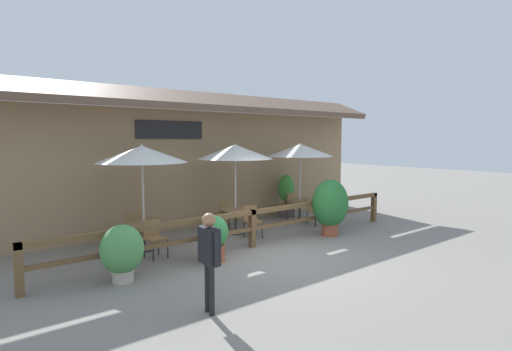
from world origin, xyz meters
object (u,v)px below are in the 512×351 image
object	(u,v)px
chair_middle_wallside	(222,213)
potted_plant_broad_leaf	(214,237)
chair_far_wallside	(288,204)
potted_plant_tall_tropical	(286,195)
patio_umbrella_near	(142,154)
chair_near_streetside	(154,236)
pedestrian	(209,249)
dining_table_far	(300,204)
patio_umbrella_far	(300,150)
chair_middle_streetside	(252,220)
chair_near_wallside	(133,226)
dining_table_near	(144,227)
patio_umbrella_middle	(235,152)
potted_plant_corner_fern	(330,205)
dining_table_middle	(236,213)
chair_far_streetside	(314,209)
potted_plant_entrance_palm	(122,251)

from	to	relation	value
chair_middle_wallside	potted_plant_broad_leaf	distance (m)	3.17
chair_far_wallside	potted_plant_tall_tropical	bearing A→B (deg)	-136.40
patio_umbrella_near	potted_plant_broad_leaf	xyz separation A→B (m)	(0.87, -1.82, -1.81)
chair_near_streetside	pedestrian	distance (m)	3.42
dining_table_far	pedestrian	size ratio (longest dim) A/B	0.55
patio_umbrella_far	pedestrian	size ratio (longest dim) A/B	1.63
chair_middle_streetside	patio_umbrella_far	xyz separation A→B (m)	(2.59, 0.73, 1.87)
patio_umbrella_far	potted_plant_broad_leaf	distance (m)	5.32
chair_near_wallside	chair_middle_streetside	size ratio (longest dim) A/B	1.00
dining_table_near	pedestrian	xyz separation A→B (m)	(-0.64, -4.04, 0.44)
patio_umbrella_middle	potted_plant_broad_leaf	bearing A→B (deg)	-135.85
patio_umbrella_middle	chair_far_wallside	bearing A→B (deg)	14.87
chair_near_wallside	chair_middle_streetside	world-z (taller)	same
chair_near_wallside	potted_plant_corner_fern	xyz separation A→B (m)	(4.77, -2.52, 0.38)
dining_table_middle	potted_plant_broad_leaf	size ratio (longest dim) A/B	0.85
chair_middle_wallside	potted_plant_corner_fern	size ratio (longest dim) A/B	0.55
chair_near_wallside	potted_plant_corner_fern	world-z (taller)	potted_plant_corner_fern
patio_umbrella_near	chair_far_streetside	xyz separation A→B (m)	(5.47, -0.53, -1.87)
chair_near_streetside	chair_middle_streetside	distance (m)	2.95
patio_umbrella_middle	dining_table_far	size ratio (longest dim) A/B	2.98
chair_middle_streetside	pedestrian	size ratio (longest dim) A/B	0.55
dining_table_middle	chair_middle_streetside	xyz separation A→B (m)	(0.09, -0.66, -0.09)
patio_umbrella_middle	potted_plant_entrance_palm	world-z (taller)	patio_umbrella_middle
chair_middle_wallside	dining_table_far	distance (m)	2.78
chair_near_wallside	potted_plant_broad_leaf	world-z (taller)	potted_plant_broad_leaf
potted_plant_tall_tropical	patio_umbrella_far	bearing A→B (deg)	-105.68
chair_near_streetside	chair_far_streetside	size ratio (longest dim) A/B	1.00
dining_table_far	potted_plant_corner_fern	bearing A→B (deg)	-110.36
chair_near_wallside	dining_table_far	bearing A→B (deg)	-172.48
potted_plant_broad_leaf	chair_far_wallside	bearing A→B (deg)	29.11
dining_table_near	patio_umbrella_near	bearing A→B (deg)	0.00
dining_table_middle	chair_far_wallside	xyz separation A→B (m)	(2.75, 0.73, -0.09)
patio_umbrella_near	chair_near_wallside	size ratio (longest dim) A/B	2.97
dining_table_middle	potted_plant_entrance_palm	distance (m)	4.41
dining_table_middle	pedestrian	distance (m)	5.37
chair_near_streetside	pedestrian	bearing A→B (deg)	-107.79
chair_near_streetside	potted_plant_tall_tropical	size ratio (longest dim) A/B	0.60
patio_umbrella_far	chair_far_streetside	bearing A→B (deg)	-91.23
chair_middle_streetside	chair_middle_wallside	world-z (taller)	same
dining_table_near	chair_near_wallside	size ratio (longest dim) A/B	1.00
dining_table_middle	chair_far_streetside	world-z (taller)	chair_far_streetside
chair_middle_wallside	patio_umbrella_far	distance (m)	3.35
chair_middle_wallside	dining_table_far	bearing A→B (deg)	155.04
chair_near_wallside	dining_table_far	size ratio (longest dim) A/B	1.00
dining_table_middle	potted_plant_corner_fern	world-z (taller)	potted_plant_corner_fern
chair_middle_streetside	potted_plant_broad_leaf	bearing A→B (deg)	-138.04
chair_far_streetside	potted_plant_broad_leaf	xyz separation A→B (m)	(-4.60, -1.28, 0.06)
potted_plant_corner_fern	chair_far_wallside	bearing A→B (deg)	73.06
patio_umbrella_near	potted_plant_corner_fern	bearing A→B (deg)	-20.77
dining_table_far	chair_near_wallside	bearing A→B (deg)	173.94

